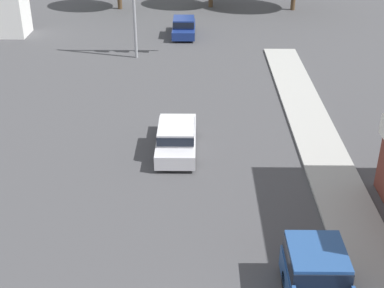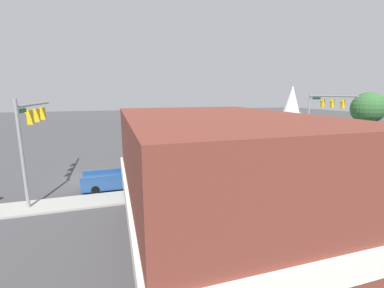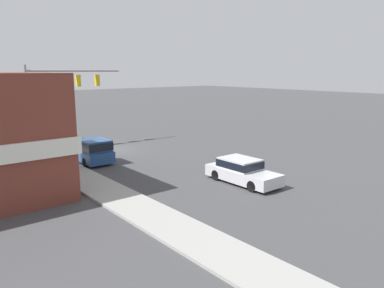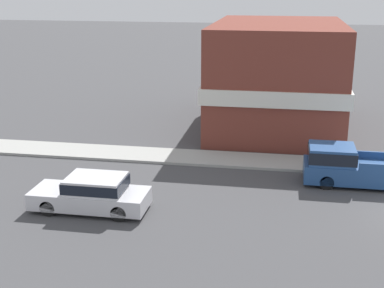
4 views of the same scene
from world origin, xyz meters
name	(u,v)px [view 2 (image 2 of 4)]	position (x,y,z in m)	size (l,w,h in m)	color
ground_plane	(92,178)	(0.00, 0.00, 0.00)	(200.00, 200.00, 0.00)	#424244
sidewalk_curb	(87,201)	(5.70, 0.00, 0.07)	(2.40, 60.00, 0.14)	#9E9E99
near_signal_assembly	(32,124)	(2.80, -3.61, 5.43)	(8.63, 0.49, 7.31)	gray
far_signal_assembly	(322,108)	(-2.77, 28.24, 5.76)	(7.45, 0.49, 7.81)	gray
car_lead	(223,155)	(-1.66, 13.80, 0.78)	(1.92, 4.88, 1.51)	black
car_distant	(358,145)	(-1.79, 33.84, 0.81)	(1.86, 4.51, 1.56)	black
pickup_truck_parked	(124,177)	(3.32, 2.77, 0.91)	(1.96, 5.53, 1.84)	black
corner_brick_building	(216,186)	(13.57, 6.64, 3.32)	(12.65, 8.35, 6.72)	brown
church_steeple	(291,109)	(-16.27, 34.02, 4.77)	(3.03, 3.03, 9.11)	white
backdrop_tree_left_far	(368,108)	(-8.35, 43.04, 5.24)	(5.30, 5.30, 7.90)	#4C3823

